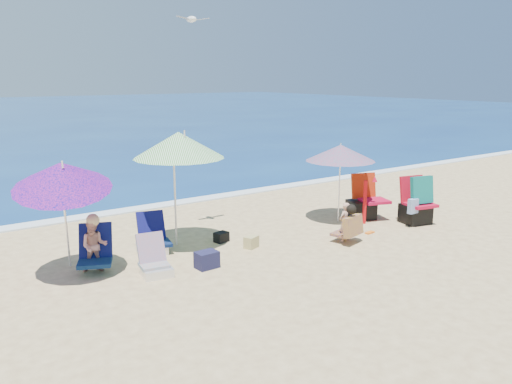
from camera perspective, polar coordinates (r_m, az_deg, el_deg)
ground at (r=10.41m, az=4.56°, el=-6.69°), size 120.00×120.00×0.00m
foam at (r=14.53m, az=-8.41°, el=-1.15°), size 120.00×0.50×0.04m
umbrella_turquoise at (r=12.50m, az=9.15°, el=4.21°), size 1.80×1.80×1.87m
umbrella_striped at (r=10.43m, az=-8.39°, el=5.06°), size 2.25×2.25×2.39m
umbrella_blue at (r=9.24m, az=-20.34°, el=1.69°), size 2.07×2.11×2.21m
furled_umbrella at (r=12.55m, az=11.93°, el=-0.60°), size 0.27×0.27×1.14m
chair_navy at (r=10.61m, az=-11.15°, el=-5.36°), size 0.73×0.80×0.77m
chair_rainbow at (r=9.46m, az=-10.91°, el=-7.72°), size 0.58×0.72×0.69m
camp_chair_left at (r=13.07m, az=11.53°, el=-1.42°), size 0.92×0.98×1.09m
camp_chair_right at (r=12.90m, az=17.00°, el=-1.48°), size 0.88×0.83×1.16m
person_center at (r=11.11m, az=9.92°, el=-3.39°), size 0.61×0.65×0.85m
person_left at (r=9.77m, az=-17.12°, el=-5.56°), size 0.82×0.89×1.06m
bag_navy_a at (r=9.64m, az=-5.36°, el=-7.33°), size 0.41×0.30×0.31m
bag_black_a at (r=11.09m, az=-3.78°, el=-4.90°), size 0.33×0.27×0.21m
bag_tan at (r=10.69m, az=-0.52°, el=-5.45°), size 0.34×0.29×0.24m
orange_item at (r=11.95m, az=12.24°, el=-4.32°), size 0.25×0.13×0.03m
seagull at (r=11.30m, az=-7.00°, el=18.11°), size 0.73×0.32×0.12m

